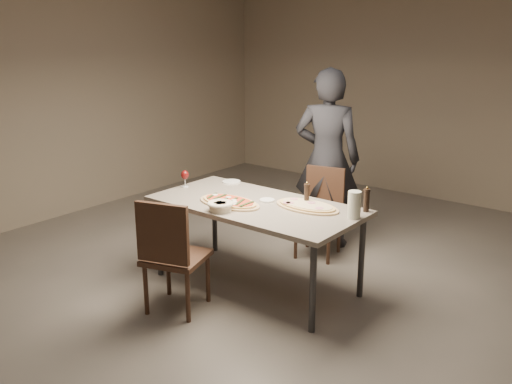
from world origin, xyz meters
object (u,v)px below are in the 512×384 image
Objects in this scene: carafe at (354,205)px; pepper_mill_left at (307,194)px; chair_near at (171,251)px; dining_table at (256,210)px; zucchini_pizza at (229,202)px; bread_basket at (220,206)px; diner at (327,159)px; ham_pizza at (307,206)px; chair_far at (321,207)px.

pepper_mill_left is at bearing 171.54° from carafe.
chair_near is (-1.03, -0.98, -0.33)m from carafe.
dining_table is 3.04× the size of zucchini_pizza.
chair_near is at bearing -117.38° from pepper_mill_left.
bread_basket is 0.23× the size of chair_near.
diner is (-0.89, 1.05, 0.05)m from carafe.
diner is at bearing 101.00° from ham_pizza.
zucchini_pizza is 1.06m from carafe.
diner reaches higher than dining_table.
bread_basket reaches higher than zucchini_pizza.
bread_basket is at bearing -147.59° from ham_pizza.
carafe is at bearing 12.18° from dining_table.
ham_pizza is 1.17m from chair_near.
chair_far reaches higher than zucchini_pizza.
pepper_mill_left is (-0.06, 0.09, 0.07)m from ham_pizza.
chair_near reaches higher than bread_basket.
dining_table is at bearing -170.11° from ham_pizza.
chair_far is (0.14, 1.32, -0.31)m from bread_basket.
carafe is (0.93, 0.52, 0.06)m from bread_basket.
pepper_mill_left is (0.44, 0.59, 0.04)m from bread_basket.
dining_table is 1.91× the size of chair_near.
bread_basket is (-0.10, -0.34, 0.10)m from dining_table.
chair_far is at bearing 134.48° from carafe.
carafe is 0.12× the size of diner.
chair_near is (-0.03, -0.66, -0.24)m from zucchini_pizza.
carafe is at bearing 20.10° from zucchini_pizza.
pepper_mill_left is (0.34, 0.25, 0.15)m from dining_table.
carafe reaches higher than pepper_mill_left.
pepper_mill_left is 0.11× the size of diner.
bread_basket is at bearing 66.90° from diner.
ham_pizza is at bearing 45.01° from bread_basket.
bread_basket is 1.57m from diner.
chair_far is at bearing 112.37° from pepper_mill_left.
chair_far is at bearing 81.41° from zucchini_pizza.
chair_far is at bearing 90.99° from diner.
diner reaches higher than bread_basket.
carafe is at bearing 121.40° from chair_far.
diner reaches higher than chair_near.
diner is at bearing -80.36° from chair_far.
pepper_mill_left is at bearing 90.73° from diner.
ham_pizza is 0.71m from bread_basket.
bread_basket is 0.74m from pepper_mill_left.
ham_pizza is at bearing 30.70° from zucchini_pizza.
carafe is at bearing 108.56° from diner.
bread_basket is 1.07m from carafe.
bread_basket is (-0.50, -0.50, 0.03)m from ham_pizza.
zucchini_pizza is 0.63× the size of chair_near.
bread_basket reaches higher than ham_pizza.
ham_pizza is 1.17m from diner.
diner reaches higher than pepper_mill_left.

